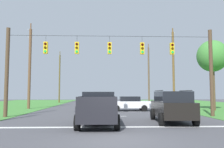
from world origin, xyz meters
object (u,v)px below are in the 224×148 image
Objects in this scene: pickup_truck at (98,109)px; utility_pole_far_right at (149,74)px; suv_black at (172,106)px; tree_roadside_right at (212,56)px; distant_car_crossing_white at (130,103)px; utility_pole_mid_right at (173,68)px; utility_pole_mid_left at (30,67)px; utility_pole_far_left at (60,78)px; overhead_signal_span at (110,66)px.

utility_pole_far_right is at bearing 73.76° from pickup_truck.
pickup_truck is 4.82m from suv_black.
tree_roadside_right is at bearing 41.76° from pickup_truck.
utility_pole_mid_right reaches higher than distant_car_crossing_white.
pickup_truck is at bearing -59.56° from utility_pole_mid_left.
distant_car_crossing_white is 21.82m from utility_pole_far_right.
utility_pole_far_left reaches higher than pickup_truck.
utility_pole_far_left is (-12.86, 31.08, 3.77)m from suv_black.
utility_pole_far_left reaches higher than tree_roadside_right.
distant_car_crossing_white is at bearing 176.93° from tree_roadside_right.
utility_pole_far_left is at bearing 136.22° from utility_pole_mid_right.
suv_black is 0.47× the size of utility_pole_mid_left.
overhead_signal_span is 12.79m from tree_roadside_right.
overhead_signal_span is 1.63× the size of utility_pole_mid_right.
distant_car_crossing_white is at bearing 70.68° from overhead_signal_span.
tree_roadside_right reaches higher than distant_car_crossing_white.
tree_roadside_right is at bearing -3.07° from distant_car_crossing_white.
utility_pole_far_right is at bearing 44.02° from utility_pole_mid_left.
utility_pole_mid_left is 17.69m from utility_pole_far_left.
utility_pole_far_right is at bearing 97.74° from tree_roadside_right.
distant_car_crossing_white is (2.25, 6.42, -3.22)m from overhead_signal_span.
utility_pole_mid_right is at bearing 3.26° from utility_pole_mid_left.
suv_black is 0.65× the size of tree_roadside_right.
utility_pole_mid_right reaches higher than pickup_truck.
utility_pole_mid_left is (-11.64, 3.26, 4.25)m from distant_car_crossing_white.
overhead_signal_span is at bearing -109.32° from distant_car_crossing_white.
overhead_signal_span is 7.53m from distant_car_crossing_white.
suv_black is 31.20m from utility_pole_far_right.
overhead_signal_span reaches higher than pickup_truck.
utility_pole_mid_left is (-8.52, 14.50, 4.07)m from pickup_truck.
utility_pole_mid_left is (-17.73, -17.14, -0.56)m from utility_pole_far_right.
distant_car_crossing_white is 10.26m from tree_roadside_right.
utility_pole_mid_right reaches higher than tree_roadside_right.
utility_pole_far_right is (6.09, 20.39, 4.81)m from distant_car_crossing_white.
utility_pole_mid_right is at bearing 59.26° from pickup_truck.
suv_black is 0.49× the size of utility_pole_far_left.
utility_pole_far_left reaches higher than overhead_signal_span.
distant_car_crossing_white is at bearing 98.79° from suv_black.
utility_pole_far_right is 24.67m from utility_pole_mid_left.
utility_pole_far_right reaches higher than suv_black.
utility_pole_mid_right is 24.10m from utility_pole_far_left.
overhead_signal_span is 3.87× the size of distant_car_crossing_white.
tree_roadside_right reaches higher than suv_black.
suv_black is 1.14× the size of distant_car_crossing_white.
suv_black is 13.05m from tree_roadside_right.
pickup_truck is 33.27m from utility_pole_far_right.
utility_pole_far_right reaches higher than tree_roadside_right.
utility_pole_mid_right is at bearing 120.81° from tree_roadside_right.
suv_black is 0.42× the size of utility_pole_far_right.
utility_pole_mid_right is (4.53, 14.41, 3.95)m from suv_black.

